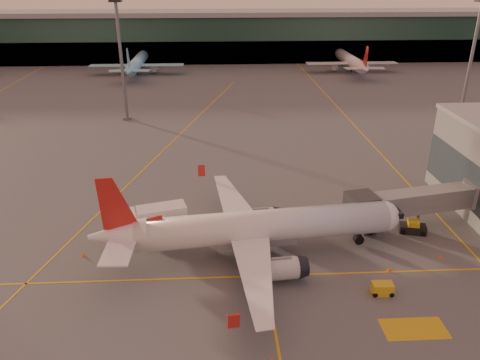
{
  "coord_description": "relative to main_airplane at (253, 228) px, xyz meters",
  "views": [
    {
      "loc": [
        -0.09,
        -37.22,
        30.47
      ],
      "look_at": [
        3.0,
        19.74,
        5.0
      ],
      "focal_mm": 35.0,
      "sensor_mm": 36.0,
      "label": 1
    }
  ],
  "objects": [
    {
      "name": "cone_wing_left",
      "position": [
        -2.0,
        17.24,
        -3.28
      ],
      "size": [
        0.44,
        0.44,
        0.56
      ],
      "color": "#F15F0C",
      "rests_on": "ground"
    },
    {
      "name": "gpu_cart",
      "position": [
        12.71,
        -8.08,
        -2.93
      ],
      "size": [
        2.24,
        1.37,
        1.27
      ],
      "rotation": [
        0.0,
        0.0,
        -0.03
      ],
      "color": "gold",
      "rests_on": "ground"
    },
    {
      "name": "cone_tail",
      "position": [
        -19.88,
        0.66,
        -3.32
      ],
      "size": [
        0.38,
        0.38,
        0.48
      ],
      "color": "#F15F0C",
      "rests_on": "ground"
    },
    {
      "name": "ground",
      "position": [
        -3.98,
        -9.35,
        -3.55
      ],
      "size": [
        600.0,
        600.0,
        0.0
      ],
      "primitive_type": "plane",
      "color": "#4C4F54",
      "rests_on": "ground"
    },
    {
      "name": "catering_truck",
      "position": [
        -10.79,
        4.1,
        -0.97
      ],
      "size": [
        6.31,
        4.01,
        4.54
      ],
      "rotation": [
        0.0,
        0.0,
        0.27
      ],
      "color": "#A02816",
      "rests_on": "ground"
    },
    {
      "name": "jet_bridge",
      "position": [
        22.78,
        5.31,
        0.2
      ],
      "size": [
        20.57,
        7.01,
        5.55
      ],
      "color": "slate",
      "rests_on": "ground"
    },
    {
      "name": "cone_fwd",
      "position": [
        14.86,
        -4.22,
        -3.26
      ],
      "size": [
        0.47,
        0.47,
        0.6
      ],
      "color": "#F15F0C",
      "rests_on": "ground"
    },
    {
      "name": "mast_east_near",
      "position": [
        51.02,
        52.65,
        11.31
      ],
      "size": [
        2.4,
        2.4,
        25.6
      ],
      "color": "slate",
      "rests_on": "ground"
    },
    {
      "name": "distant_aircraft_row",
      "position": [
        -24.98,
        108.65,
        -3.55
      ],
      "size": [
        290.0,
        34.0,
        13.0
      ],
      "color": "#92DDF5",
      "rests_on": "ground"
    },
    {
      "name": "taxi_markings",
      "position": [
        -11.3,
        35.14,
        -3.54
      ],
      "size": [
        100.12,
        173.0,
        0.01
      ],
      "color": "gold",
      "rests_on": "ground"
    },
    {
      "name": "terminal",
      "position": [
        -3.98,
        132.45,
        5.21
      ],
      "size": [
        400.0,
        20.0,
        17.6
      ],
      "color": "#19382D",
      "rests_on": "ground"
    },
    {
      "name": "main_airplane",
      "position": [
        0.0,
        0.0,
        0.0
      ],
      "size": [
        36.19,
        32.69,
        10.92
      ],
      "rotation": [
        0.0,
        0.0,
        0.1
      ],
      "color": "white",
      "rests_on": "ground"
    },
    {
      "name": "mast_west_near",
      "position": [
        -23.98,
        56.65,
        11.31
      ],
      "size": [
        2.4,
        2.4,
        25.6
      ],
      "color": "slate",
      "rests_on": "ground"
    },
    {
      "name": "cone_wing_right",
      "position": [
        0.28,
        -16.73,
        -3.25
      ],
      "size": [
        0.49,
        0.49,
        0.62
      ],
      "color": "#F15F0C",
      "rests_on": "ground"
    },
    {
      "name": "cone_nose",
      "position": [
        21.81,
        -1.87,
        -3.31
      ],
      "size": [
        0.39,
        0.39,
        0.49
      ],
      "color": "#F15F0C",
      "rests_on": "ground"
    },
    {
      "name": "pushback_tug",
      "position": [
        20.72,
        3.99,
        -2.87
      ],
      "size": [
        3.57,
        2.51,
        1.66
      ],
      "rotation": [
        0.0,
        0.0,
        -0.27
      ],
      "color": "black",
      "rests_on": "ground"
    }
  ]
}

